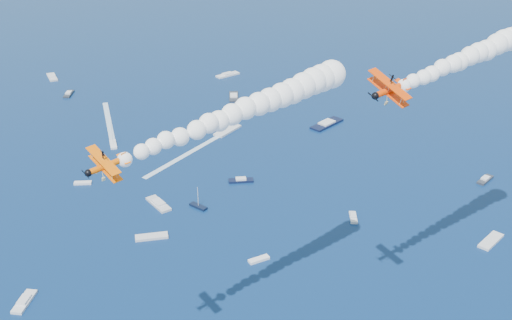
{
  "coord_description": "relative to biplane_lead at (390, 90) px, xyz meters",
  "views": [
    {
      "loc": [
        11.75,
        -79.66,
        98.32
      ],
      "look_at": [
        3.43,
        13.61,
        51.06
      ],
      "focal_mm": 46.03,
      "sensor_mm": 36.0,
      "label": 1
    }
  ],
  "objects": [
    {
      "name": "boat_wakes",
      "position": [
        -71.83,
        105.21,
        -60.01
      ],
      "size": [
        51.54,
        62.51,
        0.04
      ],
      "color": "white",
      "rests_on": "ground"
    },
    {
      "name": "spectator_boats",
      "position": [
        -27.69,
        83.21,
        -59.69
      ],
      "size": [
        219.02,
        179.62,
        0.7
      ],
      "color": "silver",
      "rests_on": "ground"
    },
    {
      "name": "biplane_lead",
      "position": [
        0.0,
        0.0,
        0.0
      ],
      "size": [
        12.33,
        12.66,
        8.37
      ],
      "primitive_type": null,
      "rotation": [
        -0.34,
        0.07,
        3.89
      ],
      "color": "#FD4205"
    },
    {
      "name": "smoke_trail_trail",
      "position": [
        -24.73,
        -1.7,
        -4.1
      ],
      "size": [
        51.8,
        51.8,
        9.12
      ],
      "primitive_type": null,
      "rotation": [
        0.0,
        0.0,
        3.93
      ],
      "color": "white"
    },
    {
      "name": "biplane_trail",
      "position": [
        -42.47,
        -19.46,
        -5.97
      ],
      "size": [
        10.8,
        11.07,
        6.77
      ],
      "primitive_type": null,
      "rotation": [
        -0.23,
        0.07,
        3.93
      ],
      "color": "#FF6505"
    },
    {
      "name": "smoke_trail_lead",
      "position": [
        18.44,
        17.03,
        1.87
      ],
      "size": [
        51.8,
        51.66,
        9.12
      ],
      "primitive_type": null,
      "rotation": [
        0.0,
        0.0,
        3.89
      ],
      "color": "white"
    }
  ]
}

